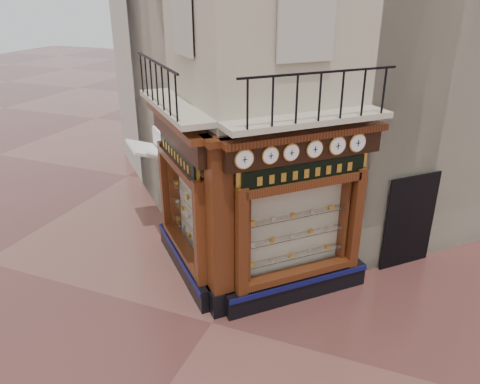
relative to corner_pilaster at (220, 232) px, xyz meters
The scene contains 17 objects.
ground 2.01m from the corner_pilaster, 90.00° to the right, with size 80.00×80.00×0.00m, color #542C27.
main_building 6.96m from the corner_pilaster, 90.00° to the left, with size 8.00×8.00×12.00m, color #B8AD90.
neighbour_left 9.21m from the corner_pilaster, 106.93° to the left, with size 8.00×8.00×11.00m, color #B9AFA2.
neighbour_right 9.21m from the corner_pilaster, 73.07° to the left, with size 8.00×8.00×11.00m, color #B9AFA2.
shopfront_left 1.77m from the corner_pilaster, 142.77° to the left, with size 2.86×2.86×3.98m.
shopfront_right 1.77m from the corner_pilaster, 37.23° to the left, with size 2.86×2.86×3.98m.
corner_pilaster is the anchor object (origin of this frame).
balcony 2.47m from the corner_pilaster, 90.00° to the left, with size 5.94×2.97×1.03m.
clock_a 1.76m from the corner_pilaster, ahead, with size 0.32×0.32×0.40m.
clock_b 1.94m from the corner_pilaster, 19.48° to the left, with size 0.29×0.29×0.36m.
clock_c 2.19m from the corner_pilaster, 27.37° to the left, with size 0.29×0.29×0.36m.
clock_d 2.55m from the corner_pilaster, 32.15° to the left, with size 0.30×0.30×0.38m.
clock_e 2.96m from the corner_pilaster, 34.93° to the left, with size 0.32×0.32×0.40m.
clock_f 3.37m from the corner_pilaster, 36.60° to the left, with size 0.32×0.32×0.41m.
awning 4.98m from the corner_pilaster, 141.26° to the left, with size 1.36×0.82×0.08m, color white, non-canonical shape.
signboard_left 2.12m from the corner_pilaster, 145.25° to the left, with size 2.05×2.05×0.55m.
signboard_right 2.12m from the corner_pilaster, 34.75° to the left, with size 2.19×2.19×0.59m.
Camera 1 is at (3.52, -7.19, 6.54)m, focal length 35.00 mm.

